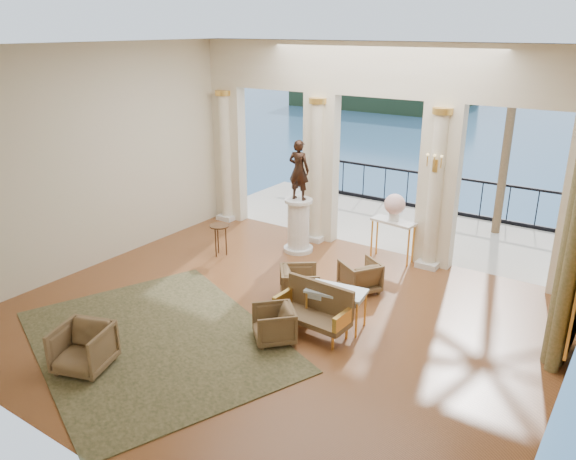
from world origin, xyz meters
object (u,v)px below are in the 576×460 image
Objects in this scene: settee at (315,309)px; side_table at (219,229)px; armchair_b at (274,323)px; pedestal at (298,226)px; armchair_c at (360,275)px; statue at (299,170)px; game_table at (336,293)px; armchair_d at (300,283)px; armchair_a at (83,346)px; console_table at (393,227)px.

settee is 3.83m from side_table.
pedestal is (-1.79, 3.45, 0.26)m from armchair_b.
statue is (-2.09, 1.06, 1.53)m from armchair_c.
game_table is at bearing 103.98° from armchair_b.
pedestal is at bearing -3.47° from armchair_d.
settee is at bearing -52.39° from pedestal.
settee is 0.44m from game_table.
pedestal is (-1.35, 2.02, 0.23)m from armchair_d.
pedestal reaches higher than side_table.
console_table reaches higher than armchair_a.
armchair_a is 2.88m from armchair_b.
armchair_a is at bearing -99.43° from console_table.
game_table is (0.27, -1.40, 0.26)m from armchair_c.
armchair_b is 0.53× the size of pedestal.
pedestal is at bearing 125.67° from game_table.
console_table is at bearing 89.21° from game_table.
game_table is (1.01, -0.45, 0.25)m from armchair_d.
settee reaches higher than armchair_d.
armchair_b is 0.49× the size of statue.
statue is (-0.00, 0.00, 1.29)m from pedestal.
pedestal is at bearing 161.71° from armchair_b.
game_table is 1.05× the size of console_table.
armchair_a is 3.91m from armchair_d.
statue is at bearing -152.42° from console_table.
armchair_b is 4.18m from statue.
armchair_b is at bearing 25.63° from armchair_c.
armchair_c is 0.52× the size of settee.
armchair_d is 2.78m from side_table.
armchair_b is 3.83m from side_table.
console_table is at bearing 96.50° from settee.
side_table reaches higher than armchair_b.
armchair_c is 1.80m from console_table.
armchair_a is at bearing -125.22° from settee.
armchair_b is at bearing -118.65° from settee.
statue is (-2.17, 2.82, 1.45)m from settee.
side_table is at bearing -141.81° from console_table.
console_table is at bearing -142.76° from armchair_c.
armchair_a is 1.13× the size of armchair_c.
settee is at bearing 32.68° from armchair_a.
side_table is (-1.23, 4.48, 0.22)m from armchair_a.
side_table is at bearing 37.96° from statue.
armchair_c is at bearing -75.09° from armchair_d.
armchair_b is (1.85, 2.21, -0.06)m from armchair_a.
armchair_a is 6.67m from console_table.
armchair_b is 0.65× the size of console_table.
armchair_c is 1.76m from settee.
game_table is at bearing 129.18° from statue.
armchair_c is at bearing 127.07° from armchair_b.
armchair_c is 3.39m from side_table.
armchair_d is at bearing -17.49° from side_table.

